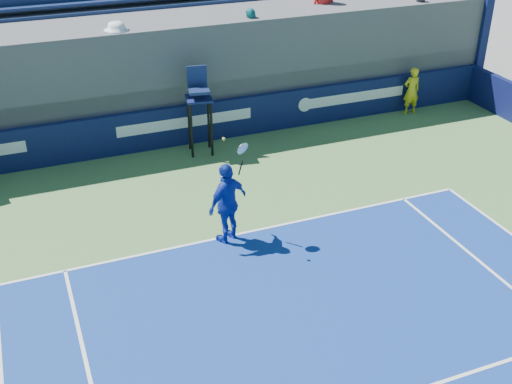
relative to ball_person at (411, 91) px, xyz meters
name	(u,v)px	position (x,y,z in m)	size (l,w,h in m)	color
ball_person	(411,91)	(0.00, 0.00, 0.00)	(0.56, 0.37, 1.53)	yellow
back_hoarding	(185,125)	(-7.45, 0.38, -0.18)	(20.40, 0.21, 1.20)	#0B1440
umpire_chair	(199,102)	(-7.20, -0.32, 0.75)	(0.81, 0.81, 2.48)	black
tennis_player	(228,203)	(-8.01, -4.95, 0.18)	(1.19, 0.92, 2.57)	#142CA6
stadium_seating	(164,63)	(-7.45, 2.42, 1.07)	(21.00, 4.05, 5.07)	#4C4C51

